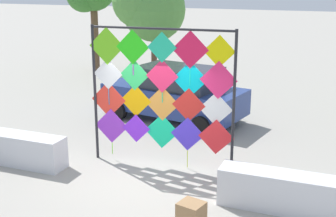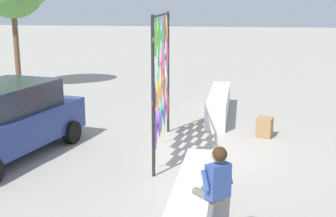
{
  "view_description": "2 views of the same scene",
  "coord_description": "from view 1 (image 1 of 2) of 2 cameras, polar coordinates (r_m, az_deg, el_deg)",
  "views": [
    {
      "loc": [
        4.17,
        -8.77,
        4.46
      ],
      "look_at": [
        0.5,
        0.47,
        1.64
      ],
      "focal_mm": 49.05,
      "sensor_mm": 36.0,
      "label": 1
    },
    {
      "loc": [
        -10.63,
        -0.94,
        3.65
      ],
      "look_at": [
        -0.16,
        0.77,
        1.17
      ],
      "focal_mm": 48.63,
      "sensor_mm": 36.0,
      "label": 2
    }
  ],
  "objects": [
    {
      "name": "parked_car",
      "position": [
        14.82,
        0.88,
        1.92
      ],
      "size": [
        4.82,
        2.84,
        1.76
      ],
      "color": "navy",
      "rests_on": "ground"
    },
    {
      "name": "ground",
      "position": [
        10.69,
        -3.47,
        -8.84
      ],
      "size": [
        120.0,
        120.0,
        0.0
      ],
      "primitive_type": "plane",
      "color": "#9E998E"
    },
    {
      "name": "tree_far_right",
      "position": [
        20.65,
        -2.38,
        12.64
      ],
      "size": [
        3.14,
        3.02,
        4.69
      ],
      "color": "brown",
      "rests_on": "ground"
    },
    {
      "name": "kite_display_rack",
      "position": [
        10.85,
        -0.88,
        2.53
      ],
      "size": [
        3.64,
        0.32,
        3.41
      ],
      "color": "#232328",
      "rests_on": "ground"
    },
    {
      "name": "cardboard_box_large",
      "position": [
        8.62,
        2.9,
        -13.23
      ],
      "size": [
        0.52,
        0.5,
        0.54
      ],
      "primitive_type": "cube",
      "rotation": [
        0.0,
        0.0,
        -0.24
      ],
      "color": "#9E754C",
      "rests_on": "ground"
    },
    {
      "name": "plaza_ledge_right",
      "position": [
        9.46,
        18.93,
        -10.56
      ],
      "size": [
        4.13,
        0.6,
        0.78
      ],
      "primitive_type": "cube",
      "color": "silver",
      "rests_on": "ground"
    }
  ]
}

